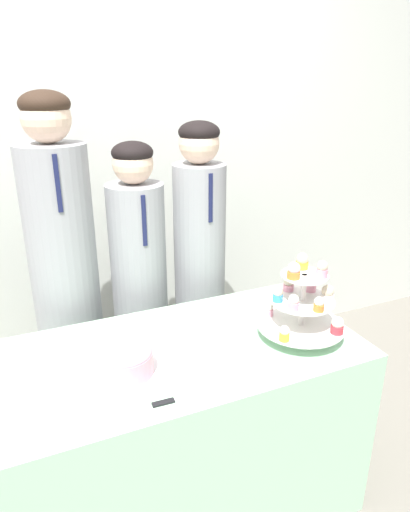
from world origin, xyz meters
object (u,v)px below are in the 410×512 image
Objects in this scene: cupcake_stand at (303,301)px; round_cake at (124,360)px; student_2 at (200,278)px; cake_knife at (176,400)px; student_1 at (140,297)px; student_0 at (67,290)px.

round_cake is at bearing 178.02° from cupcake_stand.
cupcake_stand is 0.22× the size of student_2.
student_2 is (0.54, 0.66, -0.07)m from round_cake.
student_2 reaches higher than cupcake_stand.
cupcake_stand is 0.71m from student_2.
student_1 reaches higher than cake_knife.
cake_knife is at bearing -59.65° from round_cake.
student_1 is (0.13, 0.84, -0.06)m from cake_knife.
student_1 is 0.31m from student_2.
cake_knife is 0.16× the size of student_1.
cupcake_stand is 0.23× the size of student_1.
round_cake is at bearing -109.89° from student_1.
student_0 is (-0.20, 0.84, 0.04)m from cake_knife.
student_0 reaches higher than cake_knife.
student_0 is (-0.09, 0.66, -0.02)m from round_cake.
cupcake_stand is at bearing -57.53° from student_1.
round_cake is at bearing -81.96° from student_0.
cupcake_stand is 1.03m from student_0.
student_0 reaches higher than round_cake.
student_2 is at bearing 65.09° from cake_knife.
student_0 reaches higher than student_1.
student_0 is (-0.76, 0.68, -0.11)m from cupcake_stand.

